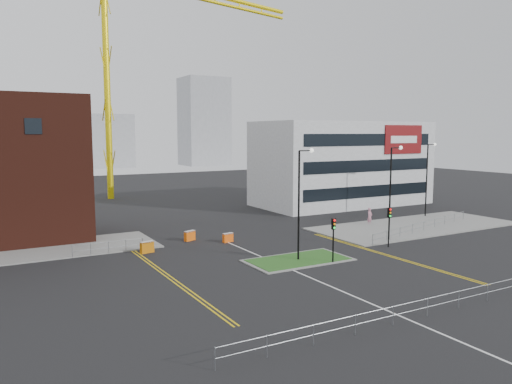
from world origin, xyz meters
The scene contains 26 objects.
ground centered at (0.00, 0.00, 0.00)m, with size 200.00×200.00×0.00m, color black.
pavement_right centered at (22.00, 14.00, 0.06)m, with size 24.00×10.00×0.12m, color slate.
island_kerb centered at (2.00, 8.00, 0.04)m, with size 8.60×4.60×0.08m, color slate.
grass_island centered at (2.00, 8.00, 0.06)m, with size 8.00×4.00×0.12m, color #244F1A.
office_block centered at (26.01, 31.97, 6.00)m, with size 25.00×12.20×12.00m.
tower_crane centered at (3.52, 56.47, 27.04)m, with size 51.48×14.57×39.26m.
streetlamp_island centered at (2.22, 8.00, 5.41)m, with size 1.46×0.36×9.18m.
streetlamp_right_near centered at (14.22, 10.00, 5.41)m, with size 1.46×0.36×9.18m.
streetlamp_right_far centered at (28.22, 18.00, 5.41)m, with size 1.46×0.36×9.18m.
traffic_light_island centered at (4.00, 5.98, 2.57)m, with size 0.28×0.33×3.65m.
traffic_light_right centered at (12.00, 7.98, 2.57)m, with size 0.28×0.33×3.65m.
railing_front centered at (0.00, -6.00, 0.78)m, with size 24.05×0.05×1.10m.
railing_left centered at (-11.00, 18.00, 0.74)m, with size 6.05×0.05×1.10m.
railing_right centered at (20.50, 11.50, 0.78)m, with size 19.05×5.05×1.10m.
centre_line centered at (0.00, 2.00, 0.01)m, with size 0.15×30.00×0.01m, color silver.
yellow_left_a centered at (-9.00, 10.00, 0.01)m, with size 0.12×24.00×0.01m, color gold.
yellow_left_b centered at (-8.70, 10.00, 0.01)m, with size 0.12×24.00×0.01m, color gold.
yellow_right_a centered at (9.50, 6.00, 0.01)m, with size 0.12×20.00×0.01m, color gold.
yellow_right_b centered at (9.80, 6.00, 0.01)m, with size 0.12×20.00×0.01m, color gold.
skyline_b centered at (10.00, 130.00, 8.00)m, with size 24.00×12.00×16.00m, color gray.
skyline_c centered at (45.00, 125.00, 14.00)m, with size 14.00×12.00×28.00m, color gray.
skyline_d centered at (-8.00, 140.00, 6.00)m, with size 30.00×12.00×12.00m, color gray.
pedestrian centered at (18.06, 17.16, 0.98)m, with size 0.72×0.47×1.96m, color #C27D92.
barrier_left centered at (-8.00, 16.69, 0.55)m, with size 1.27×0.67×1.02m.
barrier_mid centered at (-2.87, 19.53, 0.53)m, with size 1.22×0.77×0.98m.
barrier_right centered at (0.07, 17.09, 0.48)m, with size 1.09×0.50×0.88m.
Camera 1 is at (-20.72, -25.06, 10.42)m, focal length 35.00 mm.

